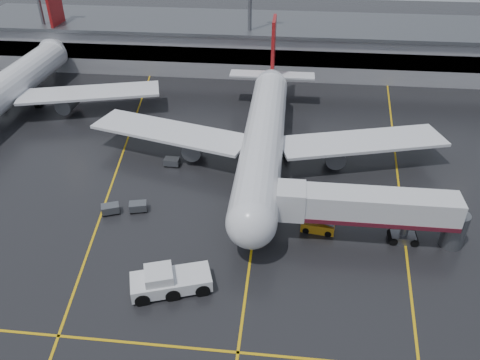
# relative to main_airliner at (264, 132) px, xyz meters

# --- Properties ---
(ground) EXTENTS (220.00, 220.00, 0.00)m
(ground) POSITION_rel_main_airliner_xyz_m (0.00, -9.70, -4.21)
(ground) COLOR black
(ground) RESTS_ON ground
(apron_line_centre) EXTENTS (0.25, 90.00, 0.02)m
(apron_line_centre) POSITION_rel_main_airliner_xyz_m (0.00, -9.70, -4.20)
(apron_line_centre) COLOR gold
(apron_line_centre) RESTS_ON ground
(apron_line_stop) EXTENTS (60.00, 0.25, 0.02)m
(apron_line_stop) POSITION_rel_main_airliner_xyz_m (0.00, -31.70, -4.20)
(apron_line_stop) COLOR gold
(apron_line_stop) RESTS_ON ground
(apron_line_left) EXTENTS (9.99, 69.35, 0.02)m
(apron_line_left) POSITION_rel_main_airliner_xyz_m (-20.00, 0.30, -4.20)
(apron_line_left) COLOR gold
(apron_line_left) RESTS_ON ground
(apron_line_right) EXTENTS (7.57, 69.64, 0.02)m
(apron_line_right) POSITION_rel_main_airliner_xyz_m (18.00, 0.30, -4.20)
(apron_line_right) COLOR gold
(apron_line_right) RESTS_ON ground
(terminal) EXTENTS (122.00, 19.00, 8.60)m
(terminal) POSITION_rel_main_airliner_xyz_m (0.00, 38.23, 0.11)
(terminal) COLOR gray
(terminal) RESTS_ON ground
(main_airliner) EXTENTS (48.80, 45.60, 14.10)m
(main_airliner) POSITION_rel_main_airliner_xyz_m (0.00, 0.00, 0.00)
(main_airliner) COLOR silver
(main_airliner) RESTS_ON ground
(second_airliner) EXTENTS (48.80, 45.60, 14.10)m
(second_airliner) POSITION_rel_main_airliner_xyz_m (-42.00, 12.00, 0.00)
(second_airliner) COLOR silver
(second_airliner) RESTS_ON ground
(jet_bridge) EXTENTS (19.90, 3.40, 6.05)m
(jet_bridge) POSITION_rel_main_airliner_xyz_m (11.87, -15.70, -0.28)
(jet_bridge) COLOR silver
(jet_bridge) RESTS_ON ground
(pushback_tractor) EXTENTS (8.05, 5.25, 2.67)m
(pushback_tractor) POSITION_rel_main_airliner_xyz_m (-7.27, -25.34, -3.14)
(pushback_tractor) COLOR silver
(pushback_tractor) RESTS_ON ground
(belt_loader) EXTENTS (3.82, 2.14, 2.31)m
(belt_loader) POSITION_rel_main_airliner_xyz_m (6.98, -14.85, -3.64)
(belt_loader) COLOR #C78313
(belt_loader) RESTS_ON ground
(baggage_cart_a) EXTENTS (2.26, 1.76, 1.12)m
(baggage_cart_a) POSITION_rel_main_airliner_xyz_m (-13.77, -13.45, -3.58)
(baggage_cart_a) COLOR #595B60
(baggage_cart_a) RESTS_ON ground
(baggage_cart_b) EXTENTS (2.34, 1.95, 1.12)m
(baggage_cart_b) POSITION_rel_main_airliner_xyz_m (-16.84, -14.22, -3.58)
(baggage_cart_b) COLOR #595B60
(baggage_cart_b) RESTS_ON ground
(baggage_cart_c) EXTENTS (2.04, 1.37, 1.12)m
(baggage_cart_c) POSITION_rel_main_airliner_xyz_m (-12.17, -3.00, -3.58)
(baggage_cart_c) COLOR #595B60
(baggage_cart_c) RESTS_ON ground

